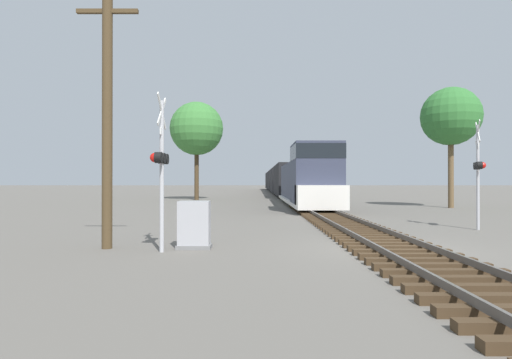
# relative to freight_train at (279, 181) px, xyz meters

# --- Properties ---
(ground_plane) EXTENTS (400.00, 400.00, 0.00)m
(ground_plane) POSITION_rel_freight_train_xyz_m (0.00, -51.88, -2.08)
(ground_plane) COLOR #666059
(rail_track_bed) EXTENTS (2.60, 160.00, 0.31)m
(rail_track_bed) POSITION_rel_freight_train_xyz_m (0.00, -51.88, -1.94)
(rail_track_bed) COLOR #42301E
(rail_track_bed) RESTS_ON ground
(freight_train) EXTENTS (3.02, 81.21, 4.40)m
(freight_train) POSITION_rel_freight_train_xyz_m (0.00, 0.00, 0.00)
(freight_train) COLOR #33384C
(freight_train) RESTS_ON ground
(crossing_signal_near) EXTENTS (0.33, 1.00, 4.37)m
(crossing_signal_near) POSITION_rel_freight_train_xyz_m (-6.51, -52.31, 0.42)
(crossing_signal_near) COLOR #B7B7BC
(crossing_signal_near) RESTS_ON ground
(crossing_signal_far) EXTENTS (0.59, 1.00, 4.42)m
(crossing_signal_far) POSITION_rel_freight_train_xyz_m (5.15, -47.24, 0.43)
(crossing_signal_far) COLOR #B7B7BC
(crossing_signal_far) RESTS_ON ground
(relay_cabinet) EXTENTS (0.99, 0.63, 1.39)m
(relay_cabinet) POSITION_rel_freight_train_xyz_m (-5.67, -51.72, -1.39)
(relay_cabinet) COLOR slate
(relay_cabinet) RESTS_ON ground
(utility_pole) EXTENTS (1.80, 0.30, 7.54)m
(utility_pole) POSITION_rel_freight_train_xyz_m (-8.22, -51.71, 1.82)
(utility_pole) COLOR #4C3A23
(utility_pole) RESTS_ON ground
(tree_far_right) EXTENTS (4.32, 4.32, 8.99)m
(tree_far_right) POSITION_rel_freight_train_xyz_m (10.67, -33.65, 4.71)
(tree_far_right) COLOR brown
(tree_far_right) RESTS_ON ground
(tree_mid_background) EXTENTS (5.68, 5.68, 10.47)m
(tree_mid_background) POSITION_rel_freight_train_xyz_m (-10.22, -20.75, 5.52)
(tree_mid_background) COLOR #473521
(tree_mid_background) RESTS_ON ground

